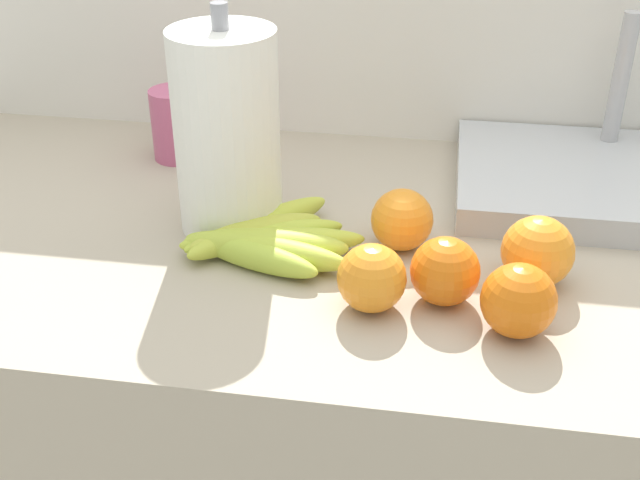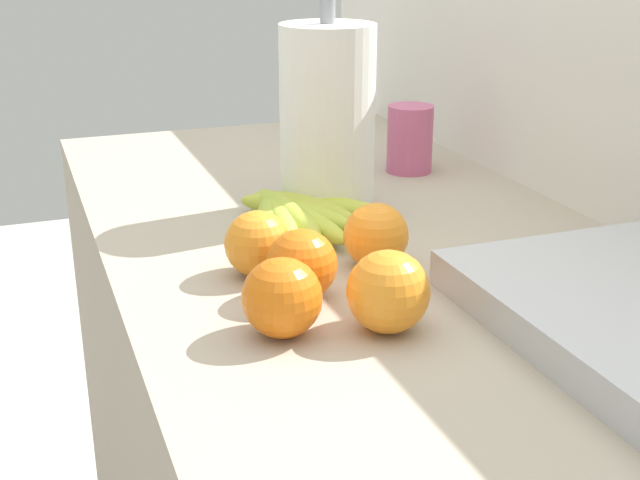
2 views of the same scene
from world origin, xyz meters
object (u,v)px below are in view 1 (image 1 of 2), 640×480
Objects in this scene: orange_back_right at (402,220)px; orange_front at (538,252)px; banana_bunch at (263,241)px; sink_basin at (618,180)px; orange_far_right at (372,278)px; paper_towel_roll at (227,133)px; orange_back_left at (519,301)px; orange_center at (445,271)px; mug at (176,124)px.

orange_front is at bearing -19.81° from orange_back_right.
sink_basin reaches higher than banana_bunch.
orange_far_right and orange_back_right have the same top height.
paper_towel_roll is at bearing 141.17° from orange_far_right.
orange_back_left is at bearing -20.68° from banana_bunch.
paper_towel_roll is (-0.06, 0.07, 0.11)m from banana_bunch.
orange_back_left is (0.15, -0.02, 0.00)m from orange_far_right.
orange_back_left reaches higher than banana_bunch.
orange_back_left reaches higher than orange_far_right.
orange_front is (0.17, 0.08, 0.00)m from orange_far_right.
orange_center is 0.09m from orange_back_left.
paper_towel_roll is at bearing 168.07° from orange_front.
orange_far_right is at bearing -38.83° from paper_towel_roll.
sink_basin is (0.13, 0.24, -0.02)m from orange_front.
paper_towel_roll is 0.65× the size of sink_basin.
sink_basin is 0.62m from mug.
banana_bunch is at bearing 147.30° from orange_far_right.
sink_basin reaches higher than orange_back_right.
orange_far_right is 0.92× the size of orange_front.
orange_back_right is 0.27× the size of paper_towel_roll.
orange_back_right is at bearing -6.02° from paper_towel_roll.
orange_back_left reaches higher than orange_center.
orange_center is at bearing -63.56° from orange_back_right.
mug is at bearing 148.65° from orange_back_right.
orange_back_right is at bearing -146.16° from sink_basin.
paper_towel_roll reaches higher than mug.
orange_back_right reaches higher than banana_bunch.
orange_back_right is 0.23m from paper_towel_roll.
orange_far_right is 0.13m from orange_back_right.
orange_front reaches higher than orange_back_left.
sink_basin is 4.09× the size of mug.
mug reaches higher than orange_center.
orange_far_right is at bearing -32.70° from banana_bunch.
orange_front is 0.19× the size of sink_basin.
orange_back_right is (-0.15, 0.06, -0.00)m from orange_front.
orange_far_right is 0.27× the size of paper_towel_roll.
orange_front is at bearing -117.41° from sink_basin.
orange_front is 0.77× the size of mug.
sink_basin is (0.15, 0.34, -0.02)m from orange_back_left.
orange_center is at bearing -25.86° from paper_towel_roll.
orange_far_right is 0.26m from paper_towel_roll.
banana_bunch is 0.14m from paper_towel_roll.
orange_back_left is at bearing -50.13° from orange_back_right.
banana_bunch is at bearing 159.32° from orange_back_left.
paper_towel_roll reaches higher than banana_bunch.
orange_back_left is (-0.03, -0.10, -0.00)m from orange_front.
mug is (-0.50, 0.27, 0.01)m from orange_front.
paper_towel_roll reaches higher than orange_back_right.
orange_back_right is at bearing 80.48° from orange_far_right.
orange_front reaches higher than orange_far_right.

